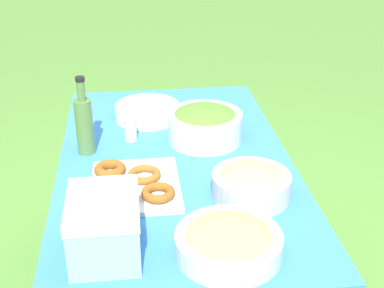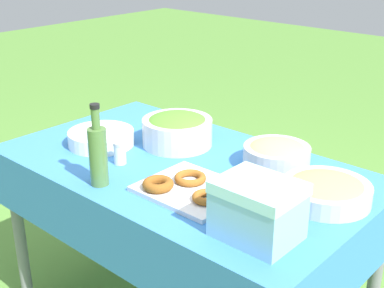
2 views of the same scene
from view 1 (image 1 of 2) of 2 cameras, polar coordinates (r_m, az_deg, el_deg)
picnic_table at (r=1.98m, az=-1.75°, el=-4.36°), size 1.43×0.83×0.78m
salad_bowl at (r=2.05m, az=1.37°, el=2.19°), size 0.29×0.29×0.13m
pasta_bowl at (r=1.70m, az=6.34°, el=-4.16°), size 0.25×0.25×0.10m
donut_platter at (r=1.76m, az=-6.14°, el=-4.26°), size 0.34×0.30×0.05m
plate_stack at (r=2.26m, az=-4.77°, el=3.47°), size 0.27×0.27×0.06m
olive_oil_bottle at (r=1.97m, az=-11.42°, el=2.14°), size 0.06×0.06×0.29m
bread_bowl at (r=1.46m, az=3.92°, el=-10.37°), size 0.29×0.29×0.08m
cooler_box at (r=1.45m, az=-9.33°, el=-8.66°), size 0.23×0.19×0.17m
salt_shaker at (r=2.07m, az=-6.57°, el=1.52°), size 0.05×0.05×0.09m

